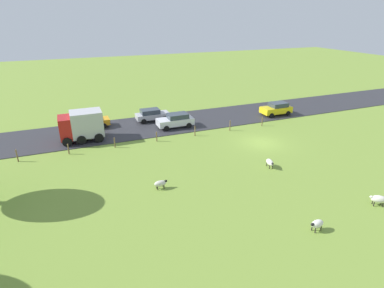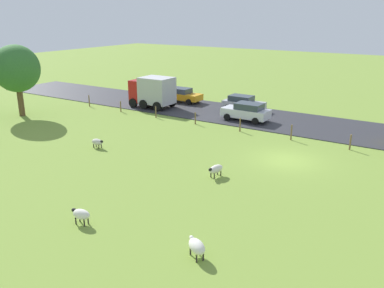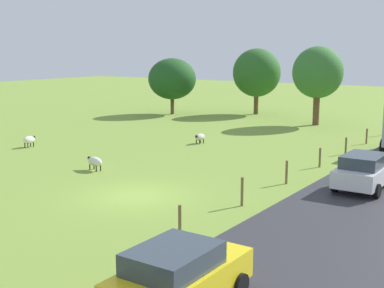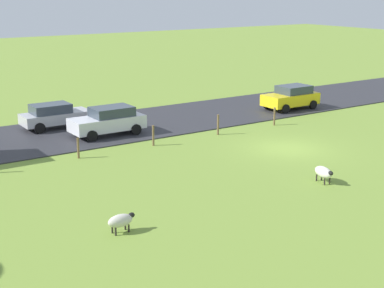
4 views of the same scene
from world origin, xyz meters
The scene contains 11 objects.
ground_plane centered at (0.00, 0.00, 0.00)m, with size 160.00×160.00×0.00m, color olive.
road_strip centered at (9.77, 0.00, 0.03)m, with size 8.00×80.00×0.06m, color #2D2D33.
sheep_2 centered at (-5.01, 12.76, 0.46)m, with size 0.49×1.08×0.70m.
sheep_3 centered at (-5.14, 2.62, 0.49)m, with size 1.26×0.70×0.74m.
fence_post_0 centered at (4.66, -3.12, 0.58)m, with size 0.12×0.12×1.15m, color brown.
fence_post_1 centered at (4.66, 1.34, 0.62)m, with size 0.12×0.12×1.23m, color brown.
fence_post_2 centered at (4.66, 5.80, 0.58)m, with size 0.12×0.12×1.16m, color brown.
fence_post_3 centered at (4.66, 10.26, 0.54)m, with size 0.12×0.12×1.09m, color brown.
car_0 centered at (7.69, -7.39, 0.93)m, with size 2.13×4.08×1.67m.
car_2 centered at (11.57, 8.88, 0.86)m, with size 1.99×4.22×1.52m.
car_3 centered at (8.12, 6.86, 0.92)m, with size 2.10×4.35×1.65m.
Camera 4 is at (-22.60, 21.45, 8.57)m, focal length 54.56 mm.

